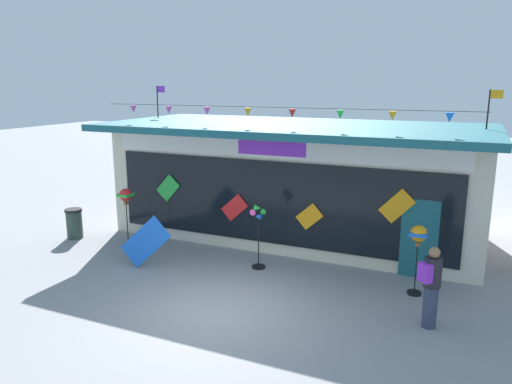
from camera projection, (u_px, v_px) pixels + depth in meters
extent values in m
plane|color=gray|center=(217.00, 312.00, 10.38)|extent=(80.00, 80.00, 0.00)
cube|color=beige|center=(298.00, 182.00, 15.41)|extent=(10.99, 4.34, 3.37)
cube|color=#195660|center=(293.00, 127.00, 14.54)|extent=(11.39, 5.41, 0.20)
cube|color=white|center=(272.00, 148.00, 13.15)|extent=(10.11, 0.08, 0.55)
cube|color=purple|center=(271.00, 148.00, 13.12)|extent=(1.98, 0.04, 0.39)
cube|color=black|center=(272.00, 203.00, 13.49)|extent=(9.89, 0.06, 2.34)
cube|color=#195660|center=(419.00, 239.00, 12.02)|extent=(0.90, 0.07, 2.00)
cube|color=green|center=(168.00, 188.00, 14.76)|extent=(0.85, 0.03, 0.87)
cube|color=red|center=(234.00, 208.00, 13.94)|extent=(0.87, 0.03, 0.84)
cube|color=orange|center=(309.00, 217.00, 13.04)|extent=(0.78, 0.03, 0.77)
cube|color=orange|center=(397.00, 206.00, 12.03)|extent=(0.90, 0.03, 0.92)
cylinder|color=black|center=(270.00, 107.00, 12.75)|extent=(10.55, 0.01, 0.01)
cone|color=#EA4CA3|center=(133.00, 109.00, 14.55)|extent=(0.20, 0.20, 0.22)
cone|color=#EA4CA3|center=(169.00, 110.00, 14.05)|extent=(0.20, 0.20, 0.22)
cone|color=#EA4CA3|center=(207.00, 111.00, 13.54)|extent=(0.20, 0.20, 0.22)
cone|color=orange|center=(248.00, 112.00, 13.04)|extent=(0.20, 0.20, 0.22)
cone|color=red|center=(292.00, 113.00, 12.53)|extent=(0.20, 0.20, 0.22)
cone|color=green|center=(340.00, 115.00, 12.02)|extent=(0.20, 0.20, 0.22)
cone|color=orange|center=(393.00, 116.00, 11.52)|extent=(0.20, 0.20, 0.22)
cone|color=blue|center=(450.00, 118.00, 11.01)|extent=(0.20, 0.20, 0.22)
cylinder|color=black|center=(157.00, 102.00, 16.98)|extent=(0.04, 0.04, 1.11)
cube|color=purple|center=(161.00, 89.00, 16.82)|extent=(0.32, 0.02, 0.22)
cylinder|color=black|center=(488.00, 110.00, 12.78)|extent=(0.04, 0.04, 1.04)
cube|color=orange|center=(497.00, 94.00, 12.63)|extent=(0.32, 0.02, 0.22)
cylinder|color=black|center=(129.00, 246.00, 14.45)|extent=(0.39, 0.39, 0.06)
cylinder|color=black|center=(127.00, 224.00, 14.30)|extent=(0.03, 0.03, 1.41)
sphere|color=red|center=(125.00, 195.00, 14.11)|extent=(0.37, 0.37, 0.37)
cube|color=green|center=(125.00, 195.00, 14.11)|extent=(0.37, 0.37, 0.08)
cube|color=brown|center=(126.00, 203.00, 14.16)|extent=(0.10, 0.10, 0.10)
cylinder|color=black|center=(259.00, 267.00, 12.83)|extent=(0.36, 0.36, 0.06)
cylinder|color=black|center=(259.00, 240.00, 12.66)|extent=(0.03, 0.03, 1.53)
cylinder|color=black|center=(258.00, 212.00, 12.46)|extent=(0.06, 0.04, 0.06)
cone|color=green|center=(262.00, 213.00, 12.42)|extent=(0.16, 0.17, 0.16)
cone|color=green|center=(258.00, 208.00, 12.44)|extent=(0.17, 0.16, 0.16)
cone|color=#EA4CA3|center=(254.00, 212.00, 12.50)|extent=(0.16, 0.17, 0.16)
cone|color=blue|center=(258.00, 216.00, 12.48)|extent=(0.17, 0.16, 0.16)
cylinder|color=black|center=(414.00, 293.00, 11.23)|extent=(0.32, 0.32, 0.06)
cylinder|color=black|center=(416.00, 268.00, 11.10)|extent=(0.03, 0.03, 1.27)
sphere|color=orange|center=(419.00, 234.00, 10.92)|extent=(0.38, 0.38, 0.38)
cube|color=blue|center=(419.00, 234.00, 10.92)|extent=(0.39, 0.39, 0.08)
cube|color=brown|center=(418.00, 244.00, 10.97)|extent=(0.10, 0.10, 0.10)
cylinder|color=#333D56|center=(430.00, 307.00, 9.64)|extent=(0.28, 0.28, 0.86)
cylinder|color=#232328|center=(433.00, 272.00, 9.48)|extent=(0.34, 0.34, 0.60)
sphere|color=#8C6647|center=(435.00, 253.00, 9.39)|extent=(0.22, 0.22, 0.22)
cube|color=purple|center=(425.00, 273.00, 9.39)|extent=(0.30, 0.29, 0.38)
cylinder|color=#2D4238|center=(74.00, 225.00, 15.22)|extent=(0.48, 0.48, 0.86)
cylinder|color=black|center=(73.00, 210.00, 15.12)|extent=(0.52, 0.52, 0.08)
cube|color=blue|center=(146.00, 242.00, 12.74)|extent=(1.40, 0.36, 1.40)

